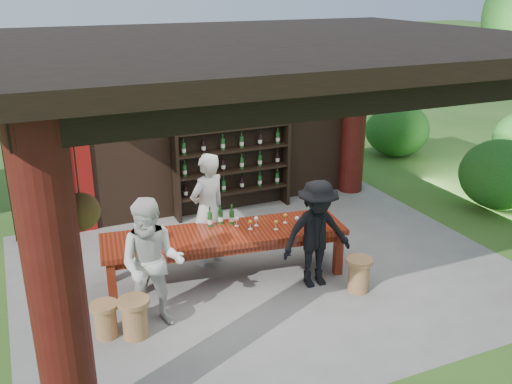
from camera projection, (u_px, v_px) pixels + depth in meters
name	position (u px, v px, depth m)	size (l,w,h in m)	color
ground	(266.00, 270.00, 8.81)	(90.00, 90.00, 0.00)	#2D5119
pavilion	(254.00, 130.00, 8.43)	(7.50, 6.00, 3.60)	slate
wine_shelf	(233.00, 161.00, 10.72)	(2.28, 0.35, 2.01)	black
tasting_table	(225.00, 239.00, 8.37)	(3.65, 1.39, 0.75)	#501B0B
stool_near_left	(135.00, 317.00, 7.08)	(0.40, 0.40, 0.52)	#96673C
stool_near_right	(359.00, 274.00, 8.14)	(0.38, 0.38, 0.50)	#96673C
stool_far_left	(105.00, 319.00, 7.09)	(0.35, 0.35, 0.46)	#96673C
host	(208.00, 210.00, 8.74)	(0.66, 0.43, 1.80)	beige
guest_woman	(152.00, 264.00, 7.14)	(0.84, 0.66, 1.73)	silver
guest_man	(317.00, 234.00, 8.13)	(1.04, 0.60, 1.61)	black
table_bottles	(221.00, 215.00, 8.52)	(0.41, 0.16, 0.31)	#194C1E
table_glasses	(267.00, 222.00, 8.49)	(0.90, 0.42, 0.15)	silver
napkin_basket	(152.00, 235.00, 8.05)	(0.26, 0.18, 0.14)	#BF6672
shrubs	(349.00, 203.00, 9.95)	(15.46, 9.51, 1.36)	#194C14
trees	(416.00, 30.00, 10.22)	(20.48, 8.72, 4.80)	#3F2819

